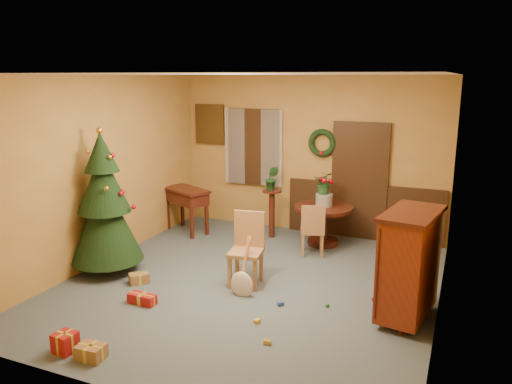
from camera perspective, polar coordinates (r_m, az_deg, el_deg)
The scene contains 21 objects.
room_envelope at distance 9.24m, azimuth 7.24°, elevation 2.02°, with size 5.50×5.50×5.50m.
dining_table at distance 8.73m, azimuth 7.73°, elevation -2.92°, with size 1.01×1.01×0.69m.
urn at distance 8.65m, azimuth 7.79°, elevation -0.91°, with size 0.29×0.29×0.21m, color slate.
centerpiece_plant at distance 8.58m, azimuth 7.85°, elevation 1.06°, with size 0.36×0.31×0.39m, color #1E4C23.
chair_near at distance 7.05m, azimuth -1.01°, elevation -6.17°, with size 0.50×0.50×1.02m.
chair_far at distance 8.15m, azimuth 6.49°, elevation -4.15°, with size 0.48×0.48×0.87m.
guitar at distance 6.69m, azimuth -1.63°, elevation -8.76°, with size 0.32×0.15×0.76m, color beige, non-canonical shape.
plant_stand at distance 9.02m, azimuth 1.82°, elevation -1.85°, with size 0.34×0.34×0.88m.
stand_plant at distance 8.90m, azimuth 1.84°, elevation 1.60°, with size 0.24×0.20×0.44m, color #19471E.
christmas_tree at distance 7.63m, azimuth -16.92°, elevation -1.46°, with size 1.05×1.05×2.17m.
writing_desk at distance 9.40m, azimuth -7.96°, elevation -0.84°, with size 1.05×0.82×0.84m.
sideboard at distance 6.24m, azimuth 17.09°, elevation -7.70°, with size 0.72×1.13×1.35m.
gift_a at distance 5.71m, azimuth -18.34°, elevation -16.96°, with size 0.30×0.22×0.15m.
gift_b at distance 5.91m, azimuth -20.96°, elevation -15.76°, with size 0.23×0.23×0.22m.
gift_c at distance 7.38m, azimuth -13.22°, elevation -9.58°, with size 0.32×0.32×0.15m.
gift_d at distance 6.75m, azimuth -12.87°, elevation -11.82°, with size 0.38×0.16×0.13m.
toy_a at distance 6.56m, azimuth 2.81°, elevation -12.64°, with size 0.08×0.05×0.05m, color #24469E.
toy_b at distance 6.59m, azimuth 8.11°, elevation -12.62°, with size 0.06×0.06×0.06m, color green.
toy_c at distance 6.14m, azimuth 0.15°, elevation -14.55°, with size 0.08×0.05×0.05m, color gold.
toy_d at distance 6.83m, azimuth 13.34°, elevation -11.88°, with size 0.06×0.06×0.06m, color #AC0B21.
toy_e at distance 5.72m, azimuth 1.31°, elevation -16.78°, with size 0.08×0.05×0.05m, color gold.
Camera 1 is at (2.66, -6.03, 2.87)m, focal length 35.00 mm.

